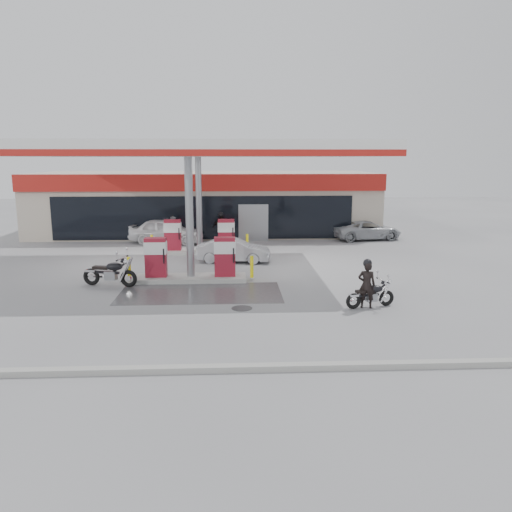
{
  "coord_description": "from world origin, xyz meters",
  "views": [
    {
      "loc": [
        1.69,
        -18.01,
        4.94
      ],
      "look_at": [
        2.62,
        0.95,
        1.2
      ],
      "focal_mm": 35.0,
      "sensor_mm": 36.0,
      "label": 1
    }
  ],
  "objects_px": {
    "parked_motorcycle": "(111,273)",
    "parked_car_left": "(108,226)",
    "pump_island_far": "(200,240)",
    "main_motorcycle": "(371,296)",
    "attendant": "(174,230)",
    "hatchback_silver": "(234,250)",
    "parked_car_right": "(367,230)",
    "sedan_white": "(166,231)",
    "biker_main": "(367,285)",
    "biker_walking": "(221,227)",
    "pump_island_near": "(191,263)"
  },
  "relations": [
    {
      "from": "parked_motorcycle",
      "to": "parked_car_left",
      "type": "relative_size",
      "value": 0.49
    },
    {
      "from": "parked_car_left",
      "to": "hatchback_silver",
      "type": "bearing_deg",
      "value": -135.64
    },
    {
      "from": "parked_car_left",
      "to": "parked_car_right",
      "type": "bearing_deg",
      "value": -96.1
    },
    {
      "from": "attendant",
      "to": "hatchback_silver",
      "type": "relative_size",
      "value": 0.47
    },
    {
      "from": "parked_car_right",
      "to": "biker_walking",
      "type": "xyz_separation_m",
      "value": [
        -8.95,
        -0.2,
        0.25
      ]
    },
    {
      "from": "parked_car_left",
      "to": "biker_walking",
      "type": "distance_m",
      "value": 7.56
    },
    {
      "from": "biker_walking",
      "to": "attendant",
      "type": "bearing_deg",
      "value": -160.96
    },
    {
      "from": "main_motorcycle",
      "to": "parked_car_right",
      "type": "xyz_separation_m",
      "value": [
        3.66,
        14.08,
        0.18
      ]
    },
    {
      "from": "attendant",
      "to": "hatchback_silver",
      "type": "xyz_separation_m",
      "value": [
        3.44,
        -5.2,
        -0.24
      ]
    },
    {
      "from": "parked_motorcycle",
      "to": "parked_car_left",
      "type": "xyz_separation_m",
      "value": [
        -3.13,
        12.81,
        0.15
      ]
    },
    {
      "from": "pump_island_near",
      "to": "sedan_white",
      "type": "height_order",
      "value": "pump_island_near"
    },
    {
      "from": "pump_island_far",
      "to": "main_motorcycle",
      "type": "relative_size",
      "value": 2.92
    },
    {
      "from": "sedan_white",
      "to": "parked_car_right",
      "type": "relative_size",
      "value": 1.03
    },
    {
      "from": "pump_island_far",
      "to": "sedan_white",
      "type": "distance_m",
      "value": 3.85
    },
    {
      "from": "sedan_white",
      "to": "attendant",
      "type": "relative_size",
      "value": 2.64
    },
    {
      "from": "parked_car_left",
      "to": "parked_motorcycle",
      "type": "bearing_deg",
      "value": -165.32
    },
    {
      "from": "parked_motorcycle",
      "to": "sedan_white",
      "type": "xyz_separation_m",
      "value": [
        0.91,
        10.01,
        0.22
      ]
    },
    {
      "from": "parked_motorcycle",
      "to": "biker_walking",
      "type": "relative_size",
      "value": 1.33
    },
    {
      "from": "pump_island_near",
      "to": "hatchback_silver",
      "type": "height_order",
      "value": "pump_island_near"
    },
    {
      "from": "sedan_white",
      "to": "attendant",
      "type": "height_order",
      "value": "attendant"
    },
    {
      "from": "parked_car_right",
      "to": "biker_walking",
      "type": "distance_m",
      "value": 8.96
    },
    {
      "from": "biker_main",
      "to": "attendant",
      "type": "distance_m",
      "value": 15.12
    },
    {
      "from": "biker_main",
      "to": "pump_island_far",
      "type": "bearing_deg",
      "value": -45.23
    },
    {
      "from": "pump_island_near",
      "to": "sedan_white",
      "type": "distance_m",
      "value": 9.45
    },
    {
      "from": "biker_main",
      "to": "biker_walking",
      "type": "bearing_deg",
      "value": -56.39
    },
    {
      "from": "main_motorcycle",
      "to": "parked_car_left",
      "type": "xyz_separation_m",
      "value": [
        -12.52,
        16.08,
        0.26
      ]
    },
    {
      "from": "biker_main",
      "to": "parked_motorcycle",
      "type": "bearing_deg",
      "value": -6.36
    },
    {
      "from": "parked_car_left",
      "to": "pump_island_far",
      "type": "bearing_deg",
      "value": -133.2
    },
    {
      "from": "biker_main",
      "to": "sedan_white",
      "type": "relative_size",
      "value": 0.37
    },
    {
      "from": "hatchback_silver",
      "to": "pump_island_far",
      "type": "bearing_deg",
      "value": 44.22
    },
    {
      "from": "pump_island_far",
      "to": "pump_island_near",
      "type": "bearing_deg",
      "value": -90.0
    },
    {
      "from": "pump_island_near",
      "to": "parked_motorcycle",
      "type": "height_order",
      "value": "pump_island_near"
    },
    {
      "from": "pump_island_near",
      "to": "parked_car_right",
      "type": "bearing_deg",
      "value": 45.0
    },
    {
      "from": "biker_main",
      "to": "biker_walking",
      "type": "height_order",
      "value": "biker_walking"
    },
    {
      "from": "hatchback_silver",
      "to": "parked_car_right",
      "type": "bearing_deg",
      "value": -44.26
    },
    {
      "from": "sedan_white",
      "to": "parked_car_left",
      "type": "relative_size",
      "value": 0.94
    },
    {
      "from": "pump_island_near",
      "to": "biker_walking",
      "type": "distance_m",
      "value": 9.86
    },
    {
      "from": "attendant",
      "to": "hatchback_silver",
      "type": "bearing_deg",
      "value": -159.34
    },
    {
      "from": "biker_walking",
      "to": "parked_car_right",
      "type": "bearing_deg",
      "value": 0.17
    },
    {
      "from": "pump_island_near",
      "to": "sedan_white",
      "type": "bearing_deg",
      "value": 103.11
    },
    {
      "from": "parked_motorcycle",
      "to": "sedan_white",
      "type": "height_order",
      "value": "sedan_white"
    },
    {
      "from": "main_motorcycle",
      "to": "hatchback_silver",
      "type": "relative_size",
      "value": 0.5
    },
    {
      "from": "biker_main",
      "to": "parked_car_left",
      "type": "bearing_deg",
      "value": -39.11
    },
    {
      "from": "pump_island_near",
      "to": "parked_car_left",
      "type": "bearing_deg",
      "value": 117.26
    },
    {
      "from": "sedan_white",
      "to": "attendant",
      "type": "xyz_separation_m",
      "value": [
        0.47,
        -0.4,
        0.08
      ]
    },
    {
      "from": "main_motorcycle",
      "to": "parked_motorcycle",
      "type": "xyz_separation_m",
      "value": [
        -9.39,
        3.27,
        0.11
      ]
    },
    {
      "from": "pump_island_far",
      "to": "parked_car_right",
      "type": "xyz_separation_m",
      "value": [
        10.0,
        4.0,
        -0.13
      ]
    },
    {
      "from": "parked_car_left",
      "to": "attendant",
      "type": "bearing_deg",
      "value": -124.44
    },
    {
      "from": "pump_island_near",
      "to": "pump_island_far",
      "type": "relative_size",
      "value": 1.0
    },
    {
      "from": "pump_island_far",
      "to": "sedan_white",
      "type": "bearing_deg",
      "value": 123.8
    }
  ]
}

